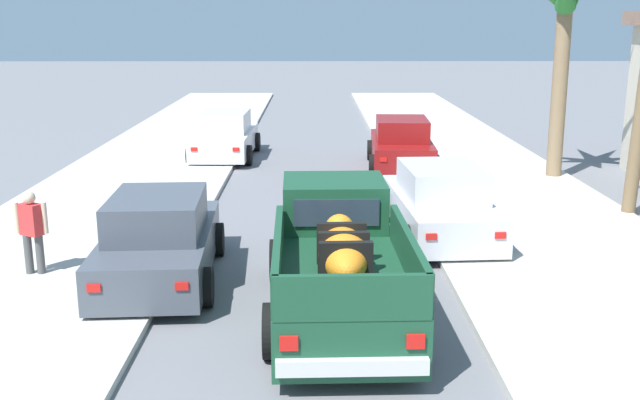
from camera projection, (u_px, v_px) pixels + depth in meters
name	position (u px, v px, depth m)	size (l,w,h in m)	color
sidewalk_left	(78.00, 234.00, 15.37)	(5.03, 60.00, 0.12)	beige
sidewalk_right	(542.00, 232.00, 15.46)	(5.03, 60.00, 0.12)	beige
curb_left	(131.00, 234.00, 15.38)	(0.16, 60.00, 0.10)	silver
curb_right	(490.00, 233.00, 15.45)	(0.16, 60.00, 0.10)	silver
pickup_truck	(339.00, 262.00, 11.23)	(2.31, 5.25, 1.80)	#19472D
car_left_near	(440.00, 204.00, 15.17)	(2.21, 4.34, 1.54)	silver
car_left_mid	(159.00, 241.00, 12.65)	(2.20, 4.33, 1.54)	#474C56
car_right_mid	(225.00, 136.00, 24.02)	(2.11, 4.30, 1.54)	silver
car_left_far	(401.00, 145.00, 22.39)	(2.20, 4.33, 1.54)	maroon
pedestrian	(32.00, 230.00, 12.61)	(0.57, 0.37, 1.59)	#4C4C4C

